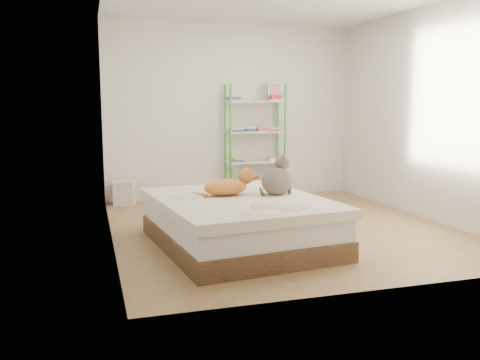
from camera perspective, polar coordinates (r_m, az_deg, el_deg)
name	(u,v)px	position (r m, az deg, el deg)	size (l,w,h in m)	color
room	(283,114)	(5.75, 4.80, 7.42)	(3.81, 4.21, 2.61)	tan
bed	(239,222)	(5.07, -0.11, -4.72)	(1.75, 2.09, 0.49)	brown
orange_cat	(226,185)	(5.13, -1.63, -0.55)	(0.54, 0.29, 0.22)	orange
grey_cat	(277,175)	(5.16, 4.15, 0.58)	(0.30, 0.36, 0.41)	#615B51
shelf_unit	(255,142)	(7.64, 1.73, 4.27)	(0.88, 0.36, 1.74)	green
cardboard_box	(238,201)	(6.63, -0.23, -2.33)	(0.53, 0.53, 0.37)	#A47659
white_bin	(124,193)	(7.31, -12.85, -1.40)	(0.36, 0.34, 0.35)	silver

